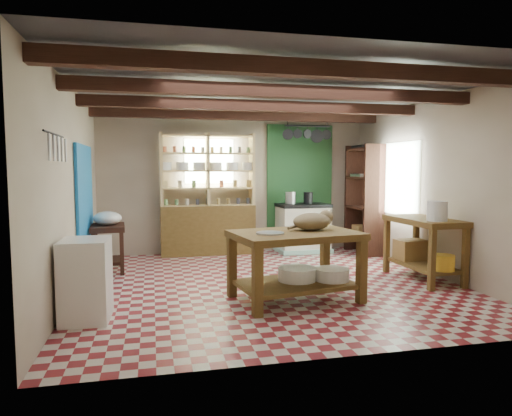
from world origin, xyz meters
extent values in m
cube|color=maroon|center=(0.00, 0.00, -0.01)|extent=(5.00, 5.00, 0.02)
cube|color=#45454A|center=(0.00, 0.00, 2.60)|extent=(5.00, 5.00, 0.02)
cube|color=#BDAF98|center=(0.00, 2.50, 1.30)|extent=(5.00, 0.04, 2.60)
cube|color=#BDAF98|center=(0.00, -2.50, 1.30)|extent=(5.00, 0.04, 2.60)
cube|color=#BDAF98|center=(-2.50, 0.00, 1.30)|extent=(0.04, 5.00, 2.60)
cube|color=#BDAF98|center=(2.50, 0.00, 1.30)|extent=(0.04, 5.00, 2.60)
cube|color=#371C13|center=(0.00, 0.00, 2.48)|extent=(5.00, 3.80, 0.15)
cube|color=#1869B4|center=(-2.47, 0.90, 1.10)|extent=(0.04, 1.40, 1.60)
cube|color=#1F4E25|center=(1.25, 2.47, 1.25)|extent=(1.30, 0.04, 2.30)
cube|color=silver|center=(-0.50, 2.48, 1.70)|extent=(0.90, 0.02, 0.80)
cube|color=silver|center=(2.48, 1.00, 1.40)|extent=(0.02, 1.30, 1.20)
cube|color=black|center=(-2.44, -1.20, 1.78)|extent=(0.06, 0.90, 0.28)
cube|color=black|center=(1.25, 2.05, 2.18)|extent=(0.86, 0.12, 0.36)
cube|color=#DDBF7F|center=(-0.55, 2.31, 1.10)|extent=(1.70, 0.34, 2.20)
cube|color=#371C13|center=(2.28, 1.80, 1.00)|extent=(0.40, 0.86, 2.00)
cube|color=brown|center=(0.11, -0.82, 0.41)|extent=(1.59, 1.19, 0.82)
cube|color=beige|center=(1.22, 2.15, 0.46)|extent=(0.95, 0.66, 0.91)
cube|color=#371C13|center=(-2.20, 1.24, 0.36)|extent=(0.53, 0.74, 0.72)
cube|color=white|center=(-2.22, -1.03, 0.42)|extent=(0.49, 0.58, 0.85)
cube|color=brown|center=(2.18, -0.27, 0.44)|extent=(0.64, 1.24, 0.88)
ellipsoid|color=#988158|center=(0.35, -0.73, 0.93)|extent=(0.56, 0.49, 0.21)
cylinder|color=#AAAAB1|center=(-0.22, -0.92, 0.83)|extent=(0.37, 0.37, 0.02)
cylinder|color=white|center=(0.16, -0.76, 0.30)|extent=(0.53, 0.53, 0.16)
cylinder|color=white|center=(0.57, -0.84, 0.29)|extent=(0.48, 0.48, 0.15)
cylinder|color=#AAAAB1|center=(0.97, 2.14, 1.02)|extent=(0.20, 0.20, 0.22)
cylinder|color=black|center=(1.32, 2.15, 1.02)|extent=(0.18, 0.18, 0.22)
ellipsoid|color=white|center=(-2.20, 1.24, 0.82)|extent=(0.44, 0.44, 0.21)
cylinder|color=white|center=(2.14, -0.62, 1.01)|extent=(0.27, 0.27, 0.26)
cube|color=olive|center=(2.17, 0.03, 0.38)|extent=(0.42, 0.34, 0.29)
cylinder|color=gold|center=(2.19, -0.72, 0.34)|extent=(0.29, 0.29, 0.21)
camera|label=1|loc=(-1.53, -5.93, 1.57)|focal=32.00mm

